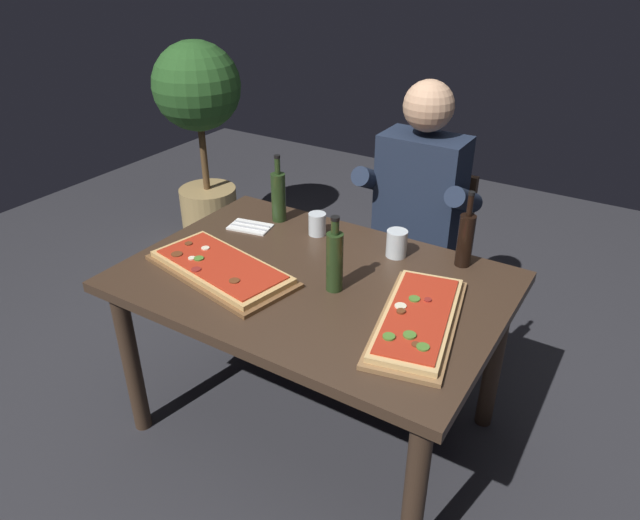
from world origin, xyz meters
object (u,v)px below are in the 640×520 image
diner_chair (421,250)px  seated_diner (415,212)px  dining_table (313,299)px  potted_plant_corner (200,119)px  pizza_rectangular_front (221,268)px  tumbler_far_side (397,243)px  tumbler_near_camera (317,225)px  wine_bottle_dark (278,196)px  vinegar_bottle_green (466,239)px  pizza_rectangular_left (418,319)px  oil_bottle_amber (335,260)px

diner_chair → seated_diner: (0.00, -0.12, 0.26)m
dining_table → potted_plant_corner: size_ratio=1.07×
pizza_rectangular_front → tumbler_far_side: 0.69m
dining_table → tumbler_near_camera: size_ratio=14.66×
tumbler_near_camera → pizza_rectangular_front: bearing=-106.1°
wine_bottle_dark → diner_chair: (0.49, 0.51, -0.37)m
dining_table → seated_diner: bearing=83.1°
tumbler_far_side → seated_diner: (-0.10, 0.42, -0.05)m
potted_plant_corner → vinegar_bottle_green: bearing=-20.5°
pizza_rectangular_front → potted_plant_corner: size_ratio=0.49×
dining_table → vinegar_bottle_green: (0.44, 0.39, 0.21)m
wine_bottle_dark → tumbler_far_side: bearing=-2.4°
dining_table → wine_bottle_dark: wine_bottle_dark is taller
pizza_rectangular_front → seated_diner: (0.40, 0.89, -0.02)m
dining_table → diner_chair: (0.09, 0.86, -0.16)m
dining_table → pizza_rectangular_left: (0.45, -0.07, 0.12)m
pizza_rectangular_front → diner_chair: bearing=68.4°
pizza_rectangular_front → dining_table: bearing=26.6°
dining_table → wine_bottle_dark: (-0.40, 0.34, 0.21)m
tumbler_far_side → wine_bottle_dark: bearing=177.6°
seated_diner → potted_plant_corner: (-1.67, 0.41, 0.09)m
pizza_rectangular_left → tumbler_near_camera: tumbler_near_camera is taller
dining_table → tumbler_far_side: tumbler_far_side is taller
vinegar_bottle_green → potted_plant_corner: 2.16m
vinegar_bottle_green → oil_bottle_amber: bearing=-128.4°
wine_bottle_dark → vinegar_bottle_green: bearing=3.2°
potted_plant_corner → tumbler_far_side: bearing=-25.0°
diner_chair → potted_plant_corner: potted_plant_corner is taller
pizza_rectangular_left → wine_bottle_dark: bearing=154.2°
pizza_rectangular_front → tumbler_far_side: bearing=43.3°
dining_table → oil_bottle_amber: (0.11, -0.03, 0.22)m
seated_diner → potted_plant_corner: seated_diner is taller
dining_table → wine_bottle_dark: bearing=139.3°
pizza_rectangular_front → diner_chair: 1.12m
oil_bottle_amber → diner_chair: 0.96m
pizza_rectangular_front → vinegar_bottle_green: (0.75, 0.54, 0.09)m
diner_chair → seated_diner: seated_diner is taller
tumbler_far_side → potted_plant_corner: bearing=155.0°
dining_table → tumbler_far_side: size_ratio=12.90×
wine_bottle_dark → tumbler_far_side: 0.59m
dining_table → diner_chair: size_ratio=1.61×
seated_diner → tumbler_near_camera: bearing=-122.1°
oil_bottle_amber → tumbler_near_camera: bearing=130.1°
pizza_rectangular_left → seated_diner: bearing=114.2°
wine_bottle_dark → dining_table: bearing=-40.7°
oil_bottle_amber → tumbler_far_side: oil_bottle_amber is taller
tumbler_near_camera → diner_chair: size_ratio=0.11×
tumbler_far_side → seated_diner: size_ratio=0.08×
diner_chair → dining_table: bearing=-96.0°
seated_diner → diner_chair: bearing=90.0°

